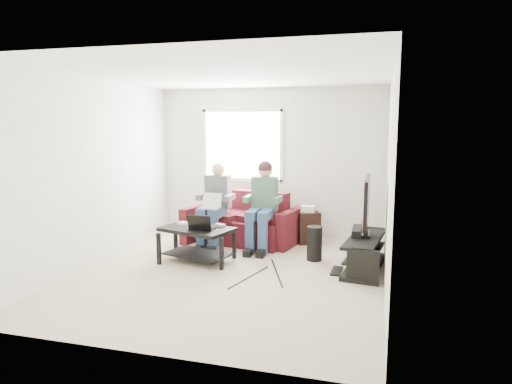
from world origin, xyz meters
TOP-DOWN VIEW (x-y plane):
  - floor at (0.00, 0.00)m, footprint 4.50×4.50m
  - ceiling at (0.00, 0.00)m, footprint 4.50×4.50m
  - wall_back at (0.00, 2.25)m, footprint 4.50×0.00m
  - wall_front at (0.00, -2.25)m, footprint 4.50×0.00m
  - wall_left at (-2.00, 0.00)m, footprint 0.00×4.50m
  - wall_right at (2.00, 0.00)m, footprint 0.00×4.50m
  - window at (-0.50, 2.23)m, footprint 1.48×0.04m
  - sofa at (-0.29, 1.62)m, footprint 1.96×1.14m
  - person_left at (-0.69, 1.31)m, footprint 0.40×0.71m
  - person_right at (0.11, 1.33)m, footprint 0.40×0.71m
  - laptop_silver at (-0.69, 1.10)m, footprint 0.34×0.25m
  - coffee_table at (-0.62, 0.38)m, footprint 1.13×0.86m
  - laptop_black at (-0.50, 0.30)m, footprint 0.37×0.29m
  - controller_a at (-0.90, 0.50)m, footprint 0.16×0.13m
  - controller_b at (-0.72, 0.56)m, footprint 0.15×0.11m
  - controller_c at (-0.32, 0.53)m, footprint 0.16×0.13m
  - tv_stand at (1.73, 0.69)m, footprint 0.59×1.40m
  - tv at (1.73, 0.79)m, footprint 0.12×1.10m
  - soundbar at (1.61, 0.79)m, footprint 0.12×0.50m
  - drink_cup at (1.68, 1.32)m, footprint 0.08×0.08m
  - console_white at (1.73, 0.29)m, footprint 0.30×0.22m
  - console_grey at (1.73, 0.99)m, footprint 0.34×0.26m
  - console_black at (1.73, 0.64)m, footprint 0.38×0.30m
  - subwoofer at (1.01, 0.89)m, footprint 0.22×0.22m
  - keyboard_floor at (1.38, 0.45)m, footprint 0.15×0.40m
  - end_table at (0.76, 1.86)m, footprint 0.36×0.36m

SIDE VIEW (x-z plane):
  - floor at x=0.00m, z-range 0.00..0.00m
  - keyboard_floor at x=1.38m, z-range 0.00..0.02m
  - tv_stand at x=1.73m, z-range -0.02..0.43m
  - subwoofer at x=1.01m, z-range 0.00..0.50m
  - console_white at x=1.73m, z-range 0.24..0.30m
  - console_black at x=1.73m, z-range 0.24..0.31m
  - console_grey at x=1.73m, z-range 0.24..0.32m
  - end_table at x=0.76m, z-range -0.03..0.60m
  - sofa at x=-0.29m, z-range -0.11..0.73m
  - coffee_table at x=-0.62m, z-range 0.12..0.62m
  - soundbar at x=1.61m, z-range 0.45..0.55m
  - drink_cup at x=1.68m, z-range 0.45..0.57m
  - controller_a at x=-0.90m, z-range 0.50..0.54m
  - controller_b at x=-0.72m, z-range 0.50..0.54m
  - controller_c at x=-0.32m, z-range 0.50..0.54m
  - laptop_black at x=-0.50m, z-range 0.50..0.74m
  - laptop_silver at x=-0.69m, z-range 0.60..0.84m
  - person_left at x=-0.69m, z-range 0.07..1.41m
  - person_right at x=0.11m, z-range 0.10..1.49m
  - tv at x=1.73m, z-range 0.50..1.31m
  - wall_back at x=0.00m, z-range -0.95..3.55m
  - wall_front at x=0.00m, z-range -0.95..3.55m
  - wall_left at x=-2.00m, z-range -0.95..3.55m
  - wall_right at x=2.00m, z-range -0.95..3.55m
  - window at x=-0.50m, z-range 0.96..2.24m
  - ceiling at x=0.00m, z-range 2.60..2.60m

